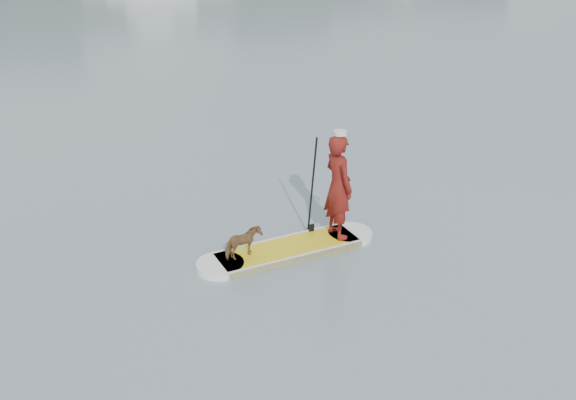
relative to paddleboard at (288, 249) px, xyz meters
name	(u,v)px	position (x,y,z in m)	size (l,w,h in m)	color
ground	(368,152)	(3.63, 3.96, -0.06)	(140.00, 140.00, 0.00)	slate
paddleboard	(288,249)	(0.00, 0.00, 0.00)	(3.29, 1.02, 0.12)	yellow
paddler	(338,187)	(0.96, 0.09, 1.00)	(0.68, 0.45, 1.88)	maroon
white_cap	(340,133)	(0.96, 0.09, 1.97)	(0.22, 0.22, 0.07)	silver
dog	(243,243)	(-0.83, -0.07, 0.32)	(0.29, 0.63, 0.53)	brown
paddle	(312,197)	(0.60, 0.38, 0.74)	(0.10, 0.30, 2.00)	black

